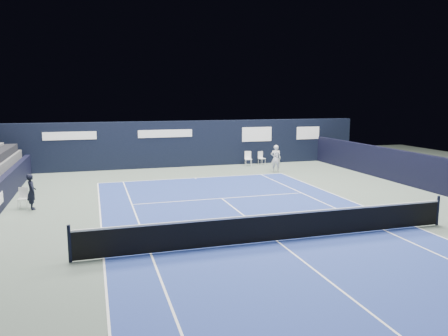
# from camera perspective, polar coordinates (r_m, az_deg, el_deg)

# --- Properties ---
(ground) EXTENTS (48.00, 48.00, 0.00)m
(ground) POSITION_cam_1_polar(r_m,az_deg,el_deg) (16.36, 4.09, -7.36)
(ground) COLOR #4F5E54
(ground) RESTS_ON ground
(court_surface) EXTENTS (10.97, 23.77, 0.01)m
(court_surface) POSITION_cam_1_polar(r_m,az_deg,el_deg) (14.59, 6.92, -9.46)
(court_surface) COLOR navy
(court_surface) RESTS_ON ground
(enclosure_wall_right) EXTENTS (0.30, 22.00, 1.80)m
(enclosure_wall_right) POSITION_cam_1_polar(r_m,az_deg,el_deg) (24.93, 23.79, -0.27)
(enclosure_wall_right) COLOR black
(enclosure_wall_right) RESTS_ON ground
(folding_chair_back_a) EXTENTS (0.52, 0.50, 1.01)m
(folding_chair_back_a) POSITION_cam_1_polar(r_m,az_deg,el_deg) (30.14, 3.17, 1.38)
(folding_chair_back_a) COLOR white
(folding_chair_back_a) RESTS_ON ground
(folding_chair_back_b) EXTENTS (0.49, 0.48, 0.92)m
(folding_chair_back_b) POSITION_cam_1_polar(r_m,az_deg,el_deg) (30.85, 4.88, 1.44)
(folding_chair_back_b) COLOR white
(folding_chair_back_b) RESTS_ON ground
(line_judge_chair) EXTENTS (0.43, 0.42, 0.88)m
(line_judge_chair) POSITION_cam_1_polar(r_m,az_deg,el_deg) (20.47, -24.74, -3.38)
(line_judge_chair) COLOR silver
(line_judge_chair) RESTS_ON ground
(line_judge) EXTENTS (0.51, 0.63, 1.51)m
(line_judge) POSITION_cam_1_polar(r_m,az_deg,el_deg) (20.00, -23.84, -2.85)
(line_judge) COLOR black
(line_judge) RESTS_ON ground
(court_markings) EXTENTS (11.03, 23.83, 0.00)m
(court_markings) POSITION_cam_1_polar(r_m,az_deg,el_deg) (14.59, 6.92, -9.43)
(court_markings) COLOR white
(court_markings) RESTS_ON court_surface
(tennis_net) EXTENTS (12.90, 0.10, 1.10)m
(tennis_net) POSITION_cam_1_polar(r_m,az_deg,el_deg) (14.44, 6.96, -7.55)
(tennis_net) COLOR black
(tennis_net) RESTS_ON ground
(back_sponsor_wall) EXTENTS (26.00, 0.63, 3.10)m
(back_sponsor_wall) POSITION_cam_1_polar(r_m,az_deg,el_deg) (29.84, -5.82, 3.16)
(back_sponsor_wall) COLOR black
(back_sponsor_wall) RESTS_ON ground
(tennis_player) EXTENTS (0.74, 0.93, 1.72)m
(tennis_player) POSITION_cam_1_polar(r_m,az_deg,el_deg) (27.71, 6.78, 1.24)
(tennis_player) COLOR silver
(tennis_player) RESTS_ON ground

